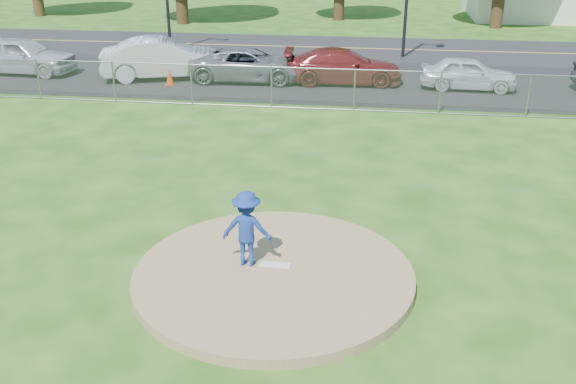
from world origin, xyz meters
name	(u,v)px	position (x,y,z in m)	size (l,w,h in m)	color
ground	(321,126)	(0.00, 10.00, 0.00)	(120.00, 120.00, 0.00)	#244F11
pitchers_mound	(274,275)	(0.00, 0.00, 0.10)	(5.40, 5.40, 0.20)	#90764F
pitching_rubber	(275,265)	(0.00, 0.20, 0.22)	(0.60, 0.15, 0.04)	white
chain_link_fence	(326,89)	(0.00, 12.00, 0.75)	(40.00, 0.06, 1.50)	gray
parking_lot	(335,81)	(0.00, 16.50, 0.01)	(50.00, 8.00, 0.01)	black
street	(345,48)	(0.00, 24.00, 0.00)	(60.00, 7.00, 0.01)	black
pitcher	(247,228)	(-0.55, 0.23, 0.96)	(0.98, 0.57, 1.52)	navy
traffic_cone	(170,77)	(-6.75, 14.81, 0.34)	(0.34, 0.34, 0.66)	#D5400B
parked_car_silver	(22,55)	(-13.82, 15.94, 0.81)	(1.89, 4.70, 1.60)	#BABBBF
parked_car_white	(163,58)	(-7.35, 15.92, 0.87)	(1.82, 5.22, 1.72)	silver
parked_car_gray	(249,65)	(-3.64, 15.99, 0.70)	(2.28, 4.94, 1.37)	slate
parked_car_darkred	(343,66)	(0.36, 16.11, 0.72)	(1.99, 4.90, 1.42)	maroon
parked_car_pearl	(469,73)	(5.43, 15.76, 0.66)	(1.53, 3.80, 1.30)	silver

